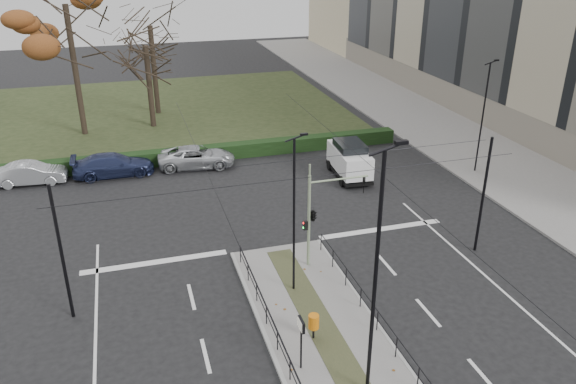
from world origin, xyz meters
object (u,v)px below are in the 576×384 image
rust_tree (65,4)px  bare_tree_center (151,32)px  litter_bin (314,322)px  info_panel (301,330)px  traffic_light (315,213)px  parked_car_fourth (197,157)px  white_van (349,159)px  streetlamp_median_near (376,277)px  parked_car_third (113,165)px  streetlamp_median_far (294,215)px  streetlamp_sidewalk (483,116)px  parked_car_second (31,173)px  bare_tree_near (146,52)px

rust_tree → bare_tree_center: bearing=35.7°
litter_bin → info_panel: bearing=-124.2°
traffic_light → bare_tree_center: bearing=99.9°
parked_car_fourth → bare_tree_center: (-1.49, 13.98, 6.42)m
traffic_light → white_van: (5.89, 9.94, -1.58)m
streetlamp_median_near → parked_car_third: 24.64m
streetlamp_median_near → white_van: bearing=69.7°
parked_car_fourth → rust_tree: rust_tree is taller
streetlamp_median_far → streetlamp_sidewalk: bearing=32.1°
streetlamp_median_far → white_van: streetlamp_median_far is taller
litter_bin → white_van: size_ratio=0.24×
streetlamp_median_far → litter_bin: bearing=-94.6°
litter_bin → parked_car_third: bearing=110.0°
parked_car_third → parked_car_second: bearing=89.1°
info_panel → parked_car_second: (-11.29, 21.29, -1.10)m
parked_car_third → bare_tree_center: bearing=-16.1°
parked_car_third → white_van: 15.59m
litter_bin → parked_car_second: bearing=121.7°
streetlamp_median_far → parked_car_fourth: bearing=96.9°
parked_car_second → white_van: (19.96, -4.68, 0.53)m
streetlamp_median_near → white_van: (6.79, 18.33, -3.49)m
parked_car_second → rust_tree: size_ratio=0.33×
litter_bin → streetlamp_sidewalk: (16.13, 13.42, 2.99)m
parked_car_fourth → bare_tree_near: 11.71m
streetlamp_median_far → parked_car_second: bearing=127.5°
streetlamp_median_far → parked_car_third: bearing=114.6°
streetlamp_median_near → rust_tree: 34.48m
litter_bin → bare_tree_near: 30.62m
litter_bin → streetlamp_median_far: size_ratio=0.15×
info_panel → rust_tree: bearing=105.2°
parked_car_second → streetlamp_median_far: bearing=-139.0°
traffic_light → parked_car_second: 20.40m
white_van → streetlamp_sidewalk: bearing=-11.8°
parked_car_second → bare_tree_near: (8.38, 10.05, 5.51)m
traffic_light → parked_car_fourth: bearing=103.5°
streetlamp_median_near → parked_car_second: 26.80m
info_panel → parked_car_second: info_panel is taller
streetlamp_sidewalk → rust_tree: (-25.46, 15.93, 6.13)m
traffic_light → rust_tree: size_ratio=0.35×
streetlamp_sidewalk → parked_car_third: size_ratio=1.42×
info_panel → bare_tree_center: bare_tree_center is taller
parked_car_second → bare_tree_center: bearing=-29.5°
info_panel → bare_tree_center: (-2.21, 35.21, 5.33)m
parked_car_fourth → parked_car_second: bearing=96.2°
bare_tree_center → bare_tree_near: bare_tree_center is taller
white_van → bare_tree_center: bare_tree_center is taller
streetlamp_median_near → bare_tree_center: bare_tree_center is taller
traffic_light → bare_tree_center: 29.29m
info_panel → white_van: 18.74m
streetlamp_sidewalk → white_van: 9.02m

